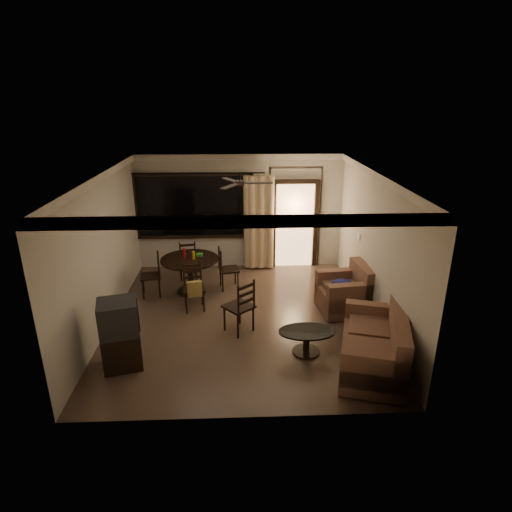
{
  "coord_description": "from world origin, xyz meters",
  "views": [
    {
      "loc": [
        -0.02,
        -7.38,
        4.07
      ],
      "look_at": [
        0.29,
        0.2,
        1.22
      ],
      "focal_mm": 30.0,
      "sensor_mm": 36.0,
      "label": 1
    }
  ],
  "objects_px": {
    "sofa": "(377,347)",
    "coffee_table": "(307,338)",
    "dining_table": "(190,266)",
    "armchair": "(347,293)",
    "dining_chair_east": "(228,276)",
    "dining_chair_north": "(188,267)",
    "side_chair": "(239,316)",
    "tv_cabinet": "(120,334)",
    "dining_chair_west": "(152,283)",
    "dining_chair_south": "(194,296)"
  },
  "relations": [
    {
      "from": "dining_chair_west",
      "to": "dining_chair_east",
      "type": "bearing_deg",
      "value": 90.0
    },
    {
      "from": "side_chair",
      "to": "dining_chair_north",
      "type": "bearing_deg",
      "value": -105.64
    },
    {
      "from": "dining_chair_south",
      "to": "coffee_table",
      "type": "height_order",
      "value": "dining_chair_south"
    },
    {
      "from": "dining_table",
      "to": "tv_cabinet",
      "type": "xyz_separation_m",
      "value": [
        -0.81,
        -2.73,
        -0.05
      ]
    },
    {
      "from": "dining_chair_north",
      "to": "sofa",
      "type": "relative_size",
      "value": 0.49
    },
    {
      "from": "dining_chair_south",
      "to": "sofa",
      "type": "xyz_separation_m",
      "value": [
        3.06,
        -2.12,
        0.07
      ]
    },
    {
      "from": "dining_chair_west",
      "to": "side_chair",
      "type": "bearing_deg",
      "value": 39.49
    },
    {
      "from": "dining_table",
      "to": "sofa",
      "type": "height_order",
      "value": "dining_table"
    },
    {
      "from": "dining_table",
      "to": "armchair",
      "type": "xyz_separation_m",
      "value": [
        3.21,
        -1.01,
        -0.23
      ]
    },
    {
      "from": "dining_chair_south",
      "to": "armchair",
      "type": "distance_m",
      "value": 3.06
    },
    {
      "from": "side_chair",
      "to": "dining_chair_east",
      "type": "bearing_deg",
      "value": -124.13
    },
    {
      "from": "dining_chair_north",
      "to": "side_chair",
      "type": "bearing_deg",
      "value": 105.14
    },
    {
      "from": "sofa",
      "to": "armchair",
      "type": "bearing_deg",
      "value": 106.12
    },
    {
      "from": "dining_chair_south",
      "to": "tv_cabinet",
      "type": "bearing_deg",
      "value": -127.48
    },
    {
      "from": "dining_chair_west",
      "to": "tv_cabinet",
      "type": "distance_m",
      "value": 2.59
    },
    {
      "from": "dining_table",
      "to": "dining_chair_north",
      "type": "bearing_deg",
      "value": 100.57
    },
    {
      "from": "dining_table",
      "to": "armchair",
      "type": "bearing_deg",
      "value": -17.45
    },
    {
      "from": "armchair",
      "to": "coffee_table",
      "type": "bearing_deg",
      "value": -131.37
    },
    {
      "from": "dining_table",
      "to": "sofa",
      "type": "relative_size",
      "value": 0.64
    },
    {
      "from": "sofa",
      "to": "dining_chair_south",
      "type": "bearing_deg",
      "value": 161.24
    },
    {
      "from": "dining_chair_north",
      "to": "coffee_table",
      "type": "distance_m",
      "value": 4.0
    },
    {
      "from": "dining_chair_south",
      "to": "dining_chair_north",
      "type": "relative_size",
      "value": 1.0
    },
    {
      "from": "tv_cabinet",
      "to": "sofa",
      "type": "bearing_deg",
      "value": -17.92
    },
    {
      "from": "dining_chair_west",
      "to": "dining_chair_north",
      "type": "xyz_separation_m",
      "value": [
        0.68,
        0.93,
        0.0
      ]
    },
    {
      "from": "dining_chair_south",
      "to": "tv_cabinet",
      "type": "xyz_separation_m",
      "value": [
        -0.96,
        -1.89,
        0.26
      ]
    },
    {
      "from": "armchair",
      "to": "side_chair",
      "type": "distance_m",
      "value": 2.27
    },
    {
      "from": "dining_chair_east",
      "to": "dining_chair_south",
      "type": "bearing_deg",
      "value": 135.7
    },
    {
      "from": "sofa",
      "to": "coffee_table",
      "type": "distance_m",
      "value": 1.14
    },
    {
      "from": "tv_cabinet",
      "to": "coffee_table",
      "type": "distance_m",
      "value": 3.01
    },
    {
      "from": "dining_chair_north",
      "to": "side_chair",
      "type": "distance_m",
      "value": 2.78
    },
    {
      "from": "dining_chair_east",
      "to": "side_chair",
      "type": "height_order",
      "value": "side_chair"
    },
    {
      "from": "dining_chair_east",
      "to": "side_chair",
      "type": "bearing_deg",
      "value": 176.65
    },
    {
      "from": "dining_chair_east",
      "to": "dining_chair_south",
      "type": "relative_size",
      "value": 1.0
    },
    {
      "from": "dining_chair_north",
      "to": "dining_chair_west",
      "type": "bearing_deg",
      "value": 43.24
    },
    {
      "from": "sofa",
      "to": "coffee_table",
      "type": "height_order",
      "value": "sofa"
    },
    {
      "from": "dining_chair_west",
      "to": "armchair",
      "type": "relative_size",
      "value": 0.92
    },
    {
      "from": "dining_table",
      "to": "tv_cabinet",
      "type": "relative_size",
      "value": 1.1
    },
    {
      "from": "dining_table",
      "to": "dining_chair_south",
      "type": "bearing_deg",
      "value": -79.64
    },
    {
      "from": "dining_table",
      "to": "dining_chair_east",
      "type": "relative_size",
      "value": 1.31
    },
    {
      "from": "sofa",
      "to": "dining_chair_north",
      "type": "bearing_deg",
      "value": 147.89
    },
    {
      "from": "armchair",
      "to": "side_chair",
      "type": "relative_size",
      "value": 1.0
    },
    {
      "from": "dining_chair_east",
      "to": "dining_chair_north",
      "type": "distance_m",
      "value": 1.15
    },
    {
      "from": "dining_chair_east",
      "to": "armchair",
      "type": "bearing_deg",
      "value": -126.37
    },
    {
      "from": "dining_chair_west",
      "to": "dining_chair_south",
      "type": "distance_m",
      "value": 1.2
    },
    {
      "from": "dining_chair_north",
      "to": "sofa",
      "type": "xyz_separation_m",
      "value": [
        3.36,
        -3.73,
        0.09
      ]
    },
    {
      "from": "dining_chair_north",
      "to": "dining_chair_east",
      "type": "bearing_deg",
      "value": 136.76
    },
    {
      "from": "dining_chair_west",
      "to": "dining_chair_east",
      "type": "height_order",
      "value": "same"
    },
    {
      "from": "tv_cabinet",
      "to": "coffee_table",
      "type": "bearing_deg",
      "value": -9.98
    },
    {
      "from": "dining_chair_north",
      "to": "tv_cabinet",
      "type": "xyz_separation_m",
      "value": [
        -0.66,
        -3.5,
        0.29
      ]
    },
    {
      "from": "sofa",
      "to": "dining_table",
      "type": "bearing_deg",
      "value": 153.26
    }
  ]
}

